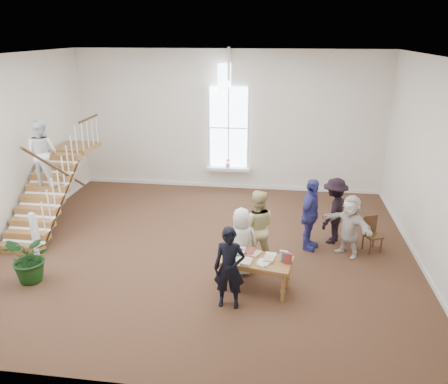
# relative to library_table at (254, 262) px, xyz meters

# --- Properties ---
(ground) EXTENTS (10.00, 10.00, 0.00)m
(ground) POSITION_rel_library_table_xyz_m (-1.30, 1.63, -0.61)
(ground) COLOR #46271B
(ground) RESTS_ON ground
(room_shell) EXTENTS (10.49, 10.00, 10.00)m
(room_shell) POSITION_rel_library_table_xyz_m (-1.30, 6.02, -0.21)
(room_shell) COLOR silver
(room_shell) RESTS_ON ground
(staircase) EXTENTS (1.10, 4.10, 2.92)m
(staircase) POSITION_rel_library_table_xyz_m (-5.64, 2.38, 1.01)
(staircase) COLOR brown
(staircase) RESTS_ON ground
(library_table) EXTENTS (1.57, 0.99, 0.75)m
(library_table) POSITION_rel_library_table_xyz_m (0.00, 0.00, 0.00)
(library_table) COLOR brown
(library_table) RESTS_ON ground
(police_officer) EXTENTS (0.61, 0.41, 1.64)m
(police_officer) POSITION_rel_library_table_xyz_m (-0.43, -0.66, 0.21)
(police_officer) COLOR black
(police_officer) RESTS_ON ground
(elderly_woman) EXTENTS (0.81, 0.59, 1.51)m
(elderly_woman) POSITION_rel_library_table_xyz_m (-0.33, 0.59, 0.14)
(elderly_woman) COLOR silver
(elderly_woman) RESTS_ON ground
(person_yellow) EXTENTS (0.87, 0.68, 1.76)m
(person_yellow) POSITION_rel_library_table_xyz_m (-0.03, 1.09, 0.27)
(person_yellow) COLOR #D5C785
(person_yellow) RESTS_ON ground
(woman_cluster_a) EXTENTS (0.78, 1.13, 1.78)m
(woman_cluster_a) POSITION_rel_library_table_xyz_m (1.19, 1.95, 0.28)
(woman_cluster_a) COLOR #383A87
(woman_cluster_a) RESTS_ON ground
(woman_cluster_b) EXTENTS (1.04, 1.25, 1.68)m
(woman_cluster_b) POSITION_rel_library_table_xyz_m (1.79, 2.40, 0.23)
(woman_cluster_b) COLOR black
(woman_cluster_b) RESTS_ON ground
(woman_cluster_c) EXTENTS (1.30, 1.30, 1.50)m
(woman_cluster_c) POSITION_rel_library_table_xyz_m (2.09, 1.75, 0.14)
(woman_cluster_c) COLOR silver
(woman_cluster_c) RESTS_ON ground
(floor_plant) EXTENTS (1.25, 1.19, 1.09)m
(floor_plant) POSITION_rel_library_table_xyz_m (-4.66, -0.35, -0.06)
(floor_plant) COLOR #123410
(floor_plant) RESTS_ON ground
(side_chair) EXTENTS (0.49, 0.49, 0.86)m
(side_chair) POSITION_rel_library_table_xyz_m (2.67, 2.08, -0.14)
(side_chair) COLOR #3E2411
(side_chair) RESTS_ON ground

